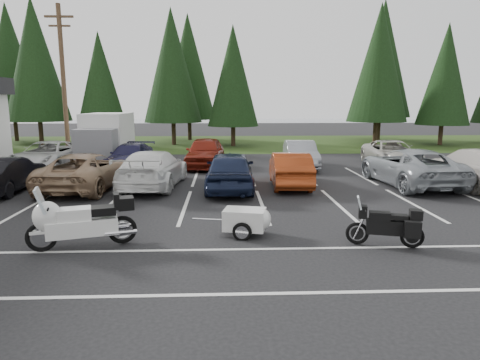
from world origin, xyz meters
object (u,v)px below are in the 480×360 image
(box_truck, at_px, (104,138))
(car_near_2, at_px, (86,171))
(car_far_3, at_px, (300,154))
(car_near_3, at_px, (153,169))
(car_near_7, at_px, (475,167))
(car_far_2, at_px, (205,152))
(touring_motorcycle, at_px, (82,216))
(car_far_1, at_px, (130,157))
(car_near_4, at_px, (230,170))
(car_near_6, at_px, (410,167))
(car_near_1, at_px, (6,174))
(car_far_0, at_px, (48,156))
(utility_pole, at_px, (64,82))
(car_far_4, at_px, (392,153))
(adventure_motorcycle, at_px, (385,222))
(car_near_5, at_px, (290,169))
(cargo_trailer, at_px, (245,222))

(box_truck, height_order, car_near_2, box_truck)
(box_truck, relative_size, car_far_3, 1.25)
(car_near_3, relative_size, car_near_7, 0.95)
(car_far_2, height_order, touring_motorcycle, car_far_2)
(car_far_2, bearing_deg, car_far_1, -169.53)
(car_near_4, distance_m, car_near_6, 7.91)
(car_near_1, distance_m, car_near_7, 19.54)
(car_near_4, bearing_deg, car_far_0, -29.56)
(utility_pole, xyz_separation_m, car_near_7, (19.93, -7.90, -3.87))
(car_far_4, bearing_deg, touring_motorcycle, -130.29)
(car_far_3, bearing_deg, car_near_2, -148.79)
(utility_pole, relative_size, touring_motorcycle, 3.10)
(car_near_1, xyz_separation_m, car_far_2, (7.75, 6.40, 0.11))
(adventure_motorcycle, bearing_deg, car_near_2, 157.20)
(car_near_4, bearing_deg, adventure_motorcycle, 119.38)
(car_near_2, distance_m, car_far_2, 7.58)
(car_near_1, height_order, car_near_6, car_near_6)
(car_near_5, xyz_separation_m, adventure_motorcycle, (1.16, -7.91, -0.10))
(car_near_4, xyz_separation_m, car_far_0, (-9.66, 5.82, -0.07))
(utility_pole, xyz_separation_m, car_near_3, (6.16, -7.47, -3.91))
(car_far_0, relative_size, car_far_2, 1.12)
(car_near_5, bearing_deg, touring_motorcycle, 53.07)
(touring_motorcycle, bearing_deg, adventure_motorcycle, -18.44)
(car_near_2, height_order, touring_motorcycle, touring_motorcycle)
(car_near_4, height_order, adventure_motorcycle, car_near_4)
(box_truck, distance_m, car_far_3, 11.78)
(car_far_2, bearing_deg, car_near_6, -27.81)
(car_far_3, height_order, adventure_motorcycle, car_far_3)
(car_near_2, bearing_deg, car_near_7, -176.26)
(utility_pole, distance_m, touring_motorcycle, 16.66)
(utility_pole, relative_size, adventure_motorcycle, 4.29)
(box_truck, distance_m, car_near_4, 11.50)
(car_near_7, relative_size, car_far_0, 1.05)
(car_far_3, bearing_deg, car_near_3, -142.14)
(box_truck, bearing_deg, car_far_3, -13.92)
(car_near_4, relative_size, cargo_trailer, 3.00)
(car_near_4, height_order, car_near_7, car_near_7)
(cargo_trailer, bearing_deg, car_far_2, 109.03)
(car_near_2, relative_size, cargo_trailer, 3.40)
(car_near_1, bearing_deg, car_near_7, -179.14)
(adventure_motorcycle, bearing_deg, car_far_1, 139.92)
(box_truck, relative_size, car_far_1, 1.21)
(utility_pole, xyz_separation_m, car_near_2, (3.43, -7.79, -3.94))
(car_near_1, distance_m, car_far_3, 14.30)
(car_near_2, relative_size, touring_motorcycle, 1.89)
(utility_pole, xyz_separation_m, cargo_trailer, (9.70, -14.36, -4.32))
(car_near_7, bearing_deg, car_far_2, -29.53)
(car_far_0, bearing_deg, car_near_4, -28.31)
(car_near_1, distance_m, car_near_4, 9.02)
(car_far_4, bearing_deg, car_far_3, -170.82)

